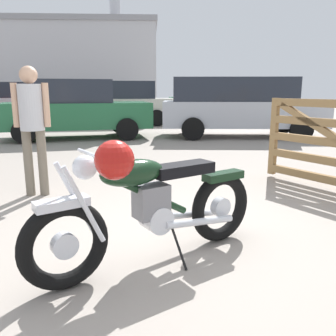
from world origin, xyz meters
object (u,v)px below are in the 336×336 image
bystander (32,118)px  red_hatchback_near (76,109)px  silver_sedan_mid (239,105)px  dark_sedan_left (115,101)px  vintage_motorcycle (149,205)px  white_estate_far (206,100)px  blue_hatchback_right (15,100)px

bystander → red_hatchback_near: red_hatchback_near is taller
bystander → silver_sedan_mid: silver_sedan_mid is taller
bystander → red_hatchback_near: bearing=-176.5°
dark_sedan_left → silver_sedan_mid: bearing=-50.7°
vintage_motorcycle → white_estate_far: (3.73, 15.10, 0.43)m
bystander → red_hatchback_near: 5.88m
blue_hatchback_right → bystander: bearing=-68.3°
white_estate_far → dark_sedan_left: bearing=-139.1°
silver_sedan_mid → dark_sedan_left: (-3.83, 4.28, 0.00)m
bystander → blue_hatchback_right: (-3.92, 12.24, -0.08)m
white_estate_far → blue_hatchback_right: bearing=-168.6°
silver_sedan_mid → white_estate_far: white_estate_far is taller
red_hatchback_near → blue_hatchback_right: bearing=112.0°
bystander → white_estate_far: (5.10, 13.03, -0.10)m
bystander → dark_sedan_left: 10.00m
vintage_motorcycle → bystander: bearing=-84.6°
dark_sedan_left → white_estate_far: 5.38m
vintage_motorcycle → silver_sedan_mid: size_ratio=0.39×
vintage_motorcycle → silver_sedan_mid: silver_sedan_mid is taller
white_estate_far → vintage_motorcycle: bearing=-97.4°
dark_sedan_left → blue_hatchback_right: (-4.59, 2.26, 0.00)m
vintage_motorcycle → blue_hatchback_right: (-5.29, 14.31, 0.45)m
vintage_motorcycle → silver_sedan_mid: (3.13, 7.77, 0.45)m
vintage_motorcycle → dark_sedan_left: size_ratio=0.40×
vintage_motorcycle → bystander: bystander is taller
bystander → red_hatchback_near: (-0.28, 5.87, -0.18)m
vintage_motorcycle → silver_sedan_mid: bearing=-140.0°
dark_sedan_left → blue_hatchback_right: bearing=151.3°
blue_hatchback_right → silver_sedan_mid: bearing=-33.9°
dark_sedan_left → red_hatchback_near: dark_sedan_left is taller
silver_sedan_mid → blue_hatchback_right: same height
silver_sedan_mid → dark_sedan_left: same height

